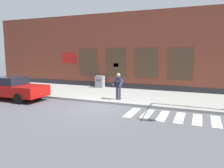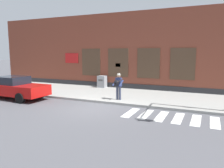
{
  "view_description": "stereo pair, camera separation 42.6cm",
  "coord_description": "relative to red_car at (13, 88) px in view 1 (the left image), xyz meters",
  "views": [
    {
      "loc": [
        5.4,
        -10.69,
        3.08
      ],
      "look_at": [
        0.38,
        1.55,
        1.21
      ],
      "focal_mm": 35.0,
      "sensor_mm": 36.0,
      "label": 1
    },
    {
      "loc": [
        5.79,
        -10.52,
        3.08
      ],
      "look_at": [
        0.38,
        1.55,
        1.21
      ],
      "focal_mm": 35.0,
      "sensor_mm": 36.0,
      "label": 2
    }
  ],
  "objects": [
    {
      "name": "sidewalk",
      "position": [
        6.17,
        3.83,
        -0.7
      ],
      "size": [
        28.0,
        5.35,
        0.15
      ],
      "color": "gray",
      "rests_on": "ground"
    },
    {
      "name": "building_backdrop",
      "position": [
        6.17,
        8.5,
        2.44
      ],
      "size": [
        28.0,
        4.06,
        6.43
      ],
      "color": "brown",
      "rests_on": "ground"
    },
    {
      "name": "utility_box",
      "position": [
        3.55,
        6.06,
        -0.12
      ],
      "size": [
        0.71,
        0.59,
        1.01
      ],
      "color": "gray",
      "rests_on": "sidewalk"
    },
    {
      "name": "crosswalk",
      "position": [
        10.73,
        -0.14,
        -0.76
      ],
      "size": [
        5.2,
        1.9,
        0.01
      ],
      "color": "silver",
      "rests_on": "ground"
    },
    {
      "name": "busker",
      "position": [
        6.76,
        1.96,
        0.33
      ],
      "size": [
        0.72,
        0.58,
        1.67
      ],
      "color": "#33384C",
      "rests_on": "sidewalk"
    },
    {
      "name": "ground_plane",
      "position": [
        6.17,
        -0.09,
        -0.77
      ],
      "size": [
        160.0,
        160.0,
        0.0
      ],
      "primitive_type": "plane",
      "color": "#4C4C51"
    },
    {
      "name": "red_car",
      "position": [
        0.0,
        0.0,
        0.0
      ],
      "size": [
        4.62,
        2.03,
        1.53
      ],
      "color": "#B20F0C",
      "rests_on": "ground"
    }
  ]
}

